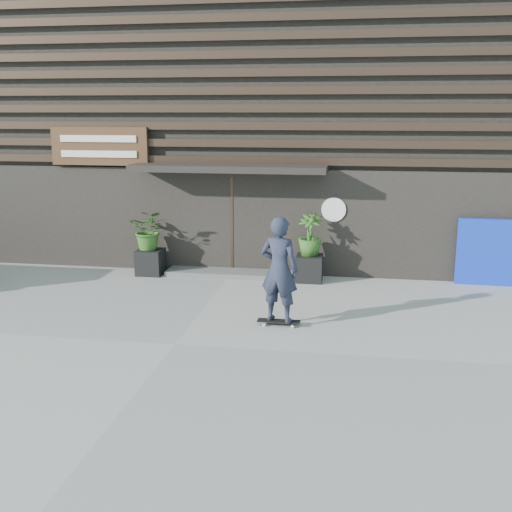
% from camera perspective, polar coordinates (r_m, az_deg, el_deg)
% --- Properties ---
extents(ground, '(80.00, 80.00, 0.00)m').
position_cam_1_polar(ground, '(10.65, -7.44, -8.00)').
color(ground, gray).
rests_on(ground, ground).
extents(entrance_step, '(3.00, 0.80, 0.12)m').
position_cam_1_polar(entrance_step, '(14.88, -2.38, -1.54)').
color(entrance_step, '#4F4F4D').
rests_on(entrance_step, ground).
extents(planter_pot_left, '(0.60, 0.60, 0.60)m').
position_cam_1_polar(planter_pot_left, '(15.13, -9.61, -0.54)').
color(planter_pot_left, black).
rests_on(planter_pot_left, ground).
extents(bamboo_left, '(0.86, 0.75, 0.96)m').
position_cam_1_polar(bamboo_left, '(14.97, -9.72, 2.37)').
color(bamboo_left, '#2D591E').
rests_on(bamboo_left, planter_pot_left).
extents(planter_pot_right, '(0.60, 0.60, 0.60)m').
position_cam_1_polar(planter_pot_right, '(14.37, 4.89, -1.12)').
color(planter_pot_right, black).
rests_on(planter_pot_right, ground).
extents(bamboo_right, '(0.54, 0.54, 0.96)m').
position_cam_1_polar(bamboo_right, '(14.20, 4.95, 1.93)').
color(bamboo_right, '#2D591E').
rests_on(bamboo_right, planter_pot_right).
extents(blue_tarp, '(1.61, 0.16, 1.50)m').
position_cam_1_polar(blue_tarp, '(14.84, 20.90, 0.30)').
color(blue_tarp, '#0D27B4').
rests_on(blue_tarp, ground).
extents(building, '(18.00, 11.00, 8.00)m').
position_cam_1_polar(building, '(19.68, 0.75, 13.57)').
color(building, black).
rests_on(building, ground).
extents(skateboarder, '(0.79, 0.62, 2.02)m').
position_cam_1_polar(skateboarder, '(11.16, 2.14, -1.25)').
color(skateboarder, black).
rests_on(skateboarder, ground).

